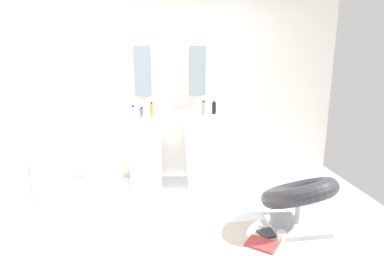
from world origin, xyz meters
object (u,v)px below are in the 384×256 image
at_px(soap_bottle_blue, 142,113).
at_px(pedestal_sink_right, 201,147).
at_px(coffee_mug, 281,236).
at_px(soap_bottle_black, 214,108).
at_px(magazine_red, 262,244).
at_px(magazine_charcoal, 269,233).
at_px(soap_bottle_grey, 204,109).
at_px(soap_bottle_amber, 152,110).
at_px(magazine_ochre, 283,232).
at_px(towel_rack, 46,177).
at_px(pedestal_sink_left, 145,149).
at_px(soap_bottle_white, 133,112).
at_px(lounge_chair, 299,197).

bearing_deg(soap_bottle_blue, pedestal_sink_right, 9.20).
height_order(coffee_mug, soap_bottle_black, soap_bottle_black).
height_order(magazine_red, soap_bottle_black, soap_bottle_black).
bearing_deg(soap_bottle_black, magazine_red, -84.33).
distance_m(magazine_charcoal, coffee_mug, 0.15).
height_order(coffee_mug, soap_bottle_grey, soap_bottle_grey).
relative_size(magazine_red, soap_bottle_amber, 1.49).
bearing_deg(soap_bottle_black, magazine_ochre, -72.13).
height_order(towel_rack, soap_bottle_black, soap_bottle_black).
xyz_separation_m(magazine_charcoal, magazine_ochre, (0.15, 0.01, -0.00)).
distance_m(magazine_red, soap_bottle_grey, 1.83).
bearing_deg(magazine_charcoal, towel_rack, 162.23).
height_order(pedestal_sink_left, soap_bottle_white, soap_bottle_white).
distance_m(pedestal_sink_left, soap_bottle_black, 1.06).
relative_size(towel_rack, magazine_charcoal, 4.58).
height_order(pedestal_sink_left, magazine_red, pedestal_sink_left).
bearing_deg(soap_bottle_amber, magazine_red, -56.81).
bearing_deg(coffee_mug, towel_rack, 169.19).
distance_m(pedestal_sink_left, soap_bottle_blue, 0.53).
relative_size(soap_bottle_grey, soap_bottle_amber, 1.02).
bearing_deg(towel_rack, soap_bottle_blue, 47.78).
bearing_deg(coffee_mug, soap_bottle_blue, 132.47).
xyz_separation_m(magazine_red, soap_bottle_blue, (-1.09, 1.47, 1.01)).
bearing_deg(pedestal_sink_right, soap_bottle_black, -17.22).
bearing_deg(soap_bottle_grey, soap_bottle_blue, -179.87).
bearing_deg(soap_bottle_amber, lounge_chair, -40.49).
xyz_separation_m(magazine_ochre, soap_bottle_white, (-1.49, 1.34, 1.02)).
bearing_deg(magazine_charcoal, magazine_ochre, -6.75).
distance_m(magazine_red, soap_bottle_blue, 2.09).
bearing_deg(soap_bottle_grey, towel_rack, -149.39).
bearing_deg(soap_bottle_amber, towel_rack, -135.65).
bearing_deg(soap_bottle_black, magazine_charcoal, -78.00).
bearing_deg(magazine_charcoal, pedestal_sink_right, 97.59).
bearing_deg(towel_rack, pedestal_sink_right, 33.71).
xyz_separation_m(pedestal_sink_right, towel_rack, (-1.69, -1.13, 0.12)).
xyz_separation_m(pedestal_sink_left, lounge_chair, (1.53, -1.34, -0.16)).
height_order(towel_rack, coffee_mug, towel_rack).
distance_m(coffee_mug, soap_bottle_black, 1.84).
xyz_separation_m(pedestal_sink_left, magazine_ochre, (1.35, -1.41, -0.49)).
height_order(soap_bottle_blue, soap_bottle_amber, soap_bottle_amber).
relative_size(pedestal_sink_left, coffee_mug, 10.80).
bearing_deg(soap_bottle_grey, magazine_charcoal, -71.08).
bearing_deg(soap_bottle_white, magazine_ochre, -41.93).
bearing_deg(soap_bottle_blue, soap_bottle_amber, 4.76).
bearing_deg(pedestal_sink_right, magazine_ochre, -67.10).
xyz_separation_m(towel_rack, soap_bottle_white, (0.80, 1.05, 0.41)).
bearing_deg(soap_bottle_black, soap_bottle_grey, -153.44).
height_order(pedestal_sink_left, soap_bottle_amber, soap_bottle_amber).
height_order(pedestal_sink_left, lounge_chair, pedestal_sink_left).
relative_size(lounge_chair, soap_bottle_amber, 5.54).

